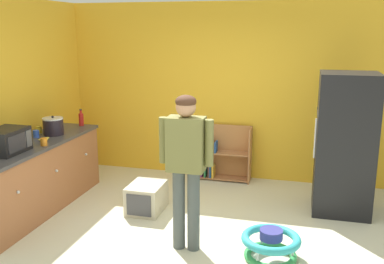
{
  "coord_description": "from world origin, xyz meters",
  "views": [
    {
      "loc": [
        1.09,
        -4.25,
        2.29
      ],
      "look_at": [
        -0.16,
        0.47,
        1.13
      ],
      "focal_mm": 40.65,
      "sensor_mm": 36.0,
      "label": 1
    }
  ],
  "objects_px": {
    "baby_walker": "(271,244)",
    "orange_cup": "(44,142)",
    "yellow_cup": "(39,130)",
    "standing_person": "(186,159)",
    "ketchup_bottle": "(81,119)",
    "refrigerator": "(345,144)",
    "teal_cup": "(59,127)",
    "pet_carrier": "(147,197)",
    "green_glass_bottle": "(20,137)",
    "kitchen_counter": "(35,177)",
    "banana_bunch": "(45,139)",
    "blue_cup": "(36,134)",
    "bookshelf": "(222,156)",
    "crock_pot": "(53,126)",
    "microwave": "(6,141)"
  },
  "relations": [
    {
      "from": "refrigerator",
      "to": "pet_carrier",
      "type": "height_order",
      "value": "refrigerator"
    },
    {
      "from": "kitchen_counter",
      "to": "bookshelf",
      "type": "height_order",
      "value": "kitchen_counter"
    },
    {
      "from": "banana_bunch",
      "to": "ketchup_bottle",
      "type": "height_order",
      "value": "ketchup_bottle"
    },
    {
      "from": "bookshelf",
      "to": "ketchup_bottle",
      "type": "relative_size",
      "value": 3.46
    },
    {
      "from": "standing_person",
      "to": "crock_pot",
      "type": "xyz_separation_m",
      "value": [
        -2.12,
        0.95,
        0.02
      ]
    },
    {
      "from": "teal_cup",
      "to": "yellow_cup",
      "type": "bearing_deg",
      "value": -125.69
    },
    {
      "from": "bookshelf",
      "to": "orange_cup",
      "type": "height_order",
      "value": "orange_cup"
    },
    {
      "from": "kitchen_counter",
      "to": "standing_person",
      "type": "distance_m",
      "value": 2.26
    },
    {
      "from": "refrigerator",
      "to": "pet_carrier",
      "type": "relative_size",
      "value": 3.22
    },
    {
      "from": "standing_person",
      "to": "blue_cup",
      "type": "distance_m",
      "value": 2.39
    },
    {
      "from": "microwave",
      "to": "yellow_cup",
      "type": "height_order",
      "value": "microwave"
    },
    {
      "from": "yellow_cup",
      "to": "orange_cup",
      "type": "relative_size",
      "value": 1.0
    },
    {
      "from": "microwave",
      "to": "refrigerator",
      "type": "bearing_deg",
      "value": 20.79
    },
    {
      "from": "blue_cup",
      "to": "banana_bunch",
      "type": "bearing_deg",
      "value": -32.06
    },
    {
      "from": "green_glass_bottle",
      "to": "yellow_cup",
      "type": "distance_m",
      "value": 0.59
    },
    {
      "from": "kitchen_counter",
      "to": "green_glass_bottle",
      "type": "distance_m",
      "value": 0.57
    },
    {
      "from": "kitchen_counter",
      "to": "crock_pot",
      "type": "distance_m",
      "value": 0.73
    },
    {
      "from": "refrigerator",
      "to": "orange_cup",
      "type": "bearing_deg",
      "value": -163.37
    },
    {
      "from": "ketchup_bottle",
      "to": "yellow_cup",
      "type": "relative_size",
      "value": 2.59
    },
    {
      "from": "refrigerator",
      "to": "teal_cup",
      "type": "bearing_deg",
      "value": -175.89
    },
    {
      "from": "pet_carrier",
      "to": "yellow_cup",
      "type": "distance_m",
      "value": 1.78
    },
    {
      "from": "baby_walker",
      "to": "orange_cup",
      "type": "bearing_deg",
      "value": 171.85
    },
    {
      "from": "refrigerator",
      "to": "standing_person",
      "type": "distance_m",
      "value": 2.22
    },
    {
      "from": "pet_carrier",
      "to": "orange_cup",
      "type": "height_order",
      "value": "orange_cup"
    },
    {
      "from": "banana_bunch",
      "to": "blue_cup",
      "type": "bearing_deg",
      "value": 147.94
    },
    {
      "from": "crock_pot",
      "to": "baby_walker",
      "type": "bearing_deg",
      "value": -17.37
    },
    {
      "from": "standing_person",
      "to": "ketchup_bottle",
      "type": "bearing_deg",
      "value": 142.71
    },
    {
      "from": "bookshelf",
      "to": "banana_bunch",
      "type": "height_order",
      "value": "banana_bunch"
    },
    {
      "from": "banana_bunch",
      "to": "ketchup_bottle",
      "type": "distance_m",
      "value": 0.95
    },
    {
      "from": "refrigerator",
      "to": "ketchup_bottle",
      "type": "bearing_deg",
      "value": 178.75
    },
    {
      "from": "refrigerator",
      "to": "baby_walker",
      "type": "bearing_deg",
      "value": -117.47
    },
    {
      "from": "yellow_cup",
      "to": "refrigerator",
      "type": "bearing_deg",
      "value": 7.2
    },
    {
      "from": "kitchen_counter",
      "to": "yellow_cup",
      "type": "bearing_deg",
      "value": 114.99
    },
    {
      "from": "green_glass_bottle",
      "to": "blue_cup",
      "type": "relative_size",
      "value": 2.59
    },
    {
      "from": "kitchen_counter",
      "to": "standing_person",
      "type": "relative_size",
      "value": 1.41
    },
    {
      "from": "refrigerator",
      "to": "ketchup_bottle",
      "type": "relative_size",
      "value": 7.24
    },
    {
      "from": "standing_person",
      "to": "green_glass_bottle",
      "type": "distance_m",
      "value": 2.28
    },
    {
      "from": "banana_bunch",
      "to": "yellow_cup",
      "type": "bearing_deg",
      "value": 132.65
    },
    {
      "from": "bookshelf",
      "to": "microwave",
      "type": "relative_size",
      "value": 1.77
    },
    {
      "from": "teal_cup",
      "to": "pet_carrier",
      "type": "bearing_deg",
      "value": -14.49
    },
    {
      "from": "standing_person",
      "to": "teal_cup",
      "type": "relative_size",
      "value": 17.45
    },
    {
      "from": "kitchen_counter",
      "to": "baby_walker",
      "type": "height_order",
      "value": "kitchen_counter"
    },
    {
      "from": "standing_person",
      "to": "orange_cup",
      "type": "bearing_deg",
      "value": 168.07
    },
    {
      "from": "kitchen_counter",
      "to": "banana_bunch",
      "type": "bearing_deg",
      "value": 47.69
    },
    {
      "from": "baby_walker",
      "to": "microwave",
      "type": "relative_size",
      "value": 1.26
    },
    {
      "from": "baby_walker",
      "to": "orange_cup",
      "type": "xyz_separation_m",
      "value": [
        -2.81,
        0.4,
        0.79
      ]
    },
    {
      "from": "kitchen_counter",
      "to": "ketchup_bottle",
      "type": "height_order",
      "value": "ketchup_bottle"
    },
    {
      "from": "pet_carrier",
      "to": "crock_pot",
      "type": "height_order",
      "value": "crock_pot"
    },
    {
      "from": "bookshelf",
      "to": "standing_person",
      "type": "distance_m",
      "value": 2.38
    },
    {
      "from": "refrigerator",
      "to": "baby_walker",
      "type": "distance_m",
      "value": 1.81
    }
  ]
}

